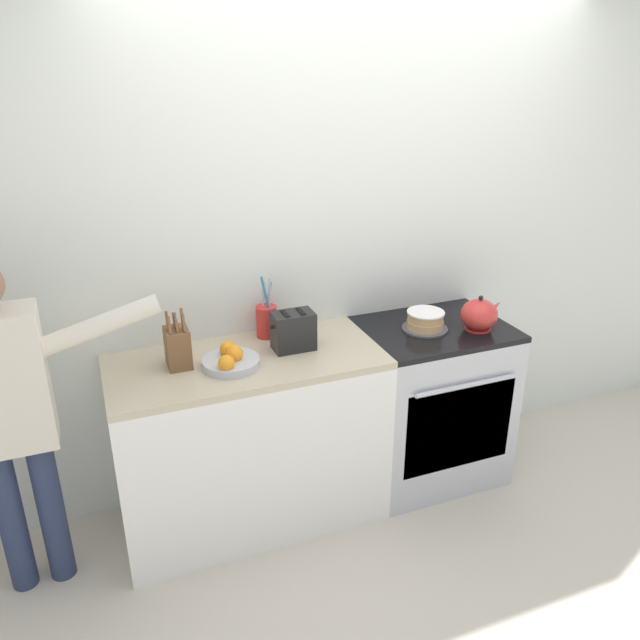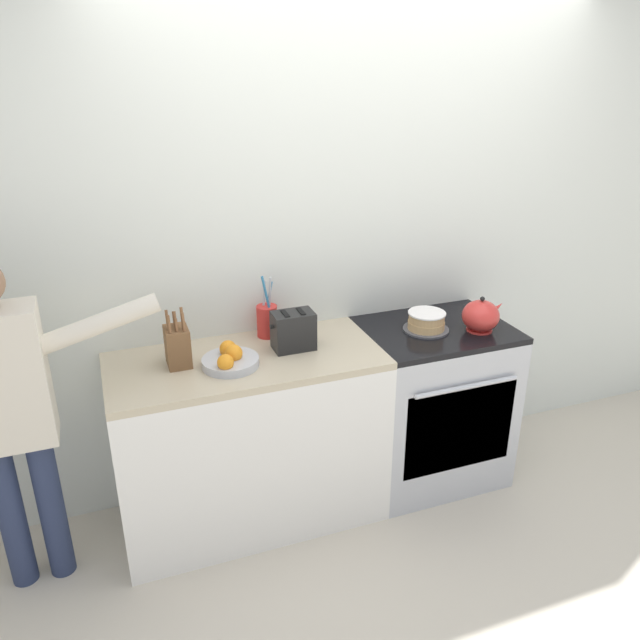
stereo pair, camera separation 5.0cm
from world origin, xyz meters
name	(u,v)px [view 2 (the right image)]	position (x,y,z in m)	size (l,w,h in m)	color
ground_plane	(399,516)	(0.00, 0.00, 0.00)	(16.00, 16.00, 0.00)	beige
wall_back	(358,242)	(0.00, 0.60, 1.30)	(8.00, 0.04, 2.60)	silver
counter_cabinet	(250,439)	(-0.70, 0.29, 0.45)	(1.27, 0.58, 0.90)	white
stove_range	(431,403)	(0.32, 0.29, 0.45)	(0.75, 0.62, 0.90)	#B7BABF
layer_cake	(426,322)	(0.25, 0.28, 0.94)	(0.23, 0.23, 0.10)	#4C4C51
tea_kettle	(481,316)	(0.50, 0.18, 0.97)	(0.23, 0.19, 0.18)	red
knife_block	(178,346)	(-1.00, 0.33, 0.99)	(0.10, 0.13, 0.28)	brown
utensil_crock	(267,320)	(-0.53, 0.50, 0.98)	(0.10, 0.10, 0.32)	red
fruit_bowl	(230,359)	(-0.78, 0.23, 0.93)	(0.26, 0.26, 0.10)	#B7BABF
toaster	(293,331)	(-0.45, 0.31, 0.99)	(0.21, 0.13, 0.19)	black
person_baker	(10,406)	(-1.69, 0.22, 0.89)	(0.89, 0.20, 1.50)	#283351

